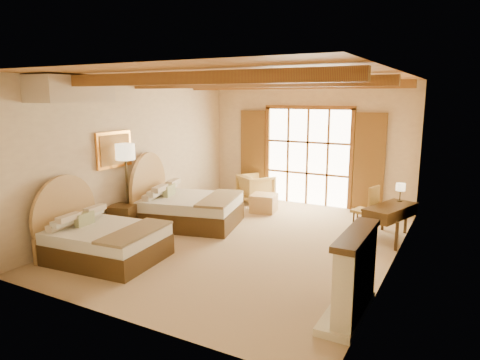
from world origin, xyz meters
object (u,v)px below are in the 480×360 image
Objects in this scene: bed_near at (100,237)px; armchair at (256,188)px; desk at (390,221)px; nightstand at (123,219)px; bed_far at (184,205)px.

bed_near reaches higher than armchair.
desk is at bearing 33.34° from bed_near.
nightstand is 5.46m from desk.
armchair is at bearing 77.79° from bed_near.
nightstand is 0.43× the size of desk.
nightstand is 3.97m from armchair.
bed_far reaches higher than nightstand.
bed_near reaches higher than desk.
bed_far is 1.75× the size of desk.
bed_near is at bearing -123.01° from desk.
bed_near is 0.83× the size of bed_far.
bed_near is 5.06m from armchair.
armchair is (1.23, 3.77, 0.07)m from nightstand.
desk is (3.75, -1.53, -0.00)m from armchair.
armchair is at bearing 65.05° from bed_far.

